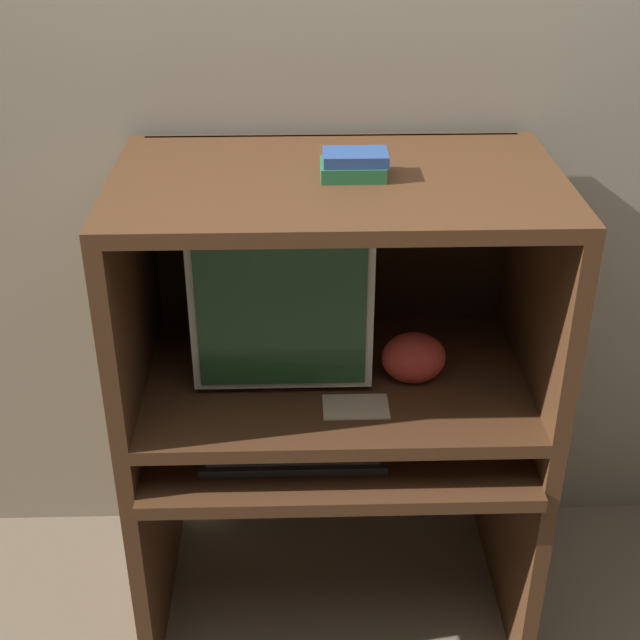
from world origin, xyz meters
The scene contains 10 objects.
wall_back centered at (0.00, 0.69, 1.30)m, with size 6.00×0.06×2.60m.
desk_base centered at (0.00, 0.27, 0.40)m, with size 1.04×0.66×0.63m.
desk_monitor_shelf centered at (0.00, 0.31, 0.74)m, with size 1.04×0.63×0.14m.
hutch_upper centered at (0.00, 0.35, 1.13)m, with size 1.04×0.63×0.54m.
crt_monitor centered at (-0.13, 0.41, 0.99)m, with size 0.44×0.39×0.44m.
keyboard centered at (-0.11, 0.15, 0.64)m, with size 0.46×0.15×0.03m.
mouse centered at (0.18, 0.15, 0.64)m, with size 0.07×0.04×0.03m.
snack_bag centered at (0.19, 0.28, 0.83)m, with size 0.16×0.12×0.13m.
book_stack centered at (0.04, 0.31, 1.33)m, with size 0.15×0.11×0.06m.
paper_card centered at (0.04, 0.17, 0.77)m, with size 0.16×0.10×0.00m.
Camera 1 is at (-0.10, -1.61, 2.01)m, focal length 50.00 mm.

